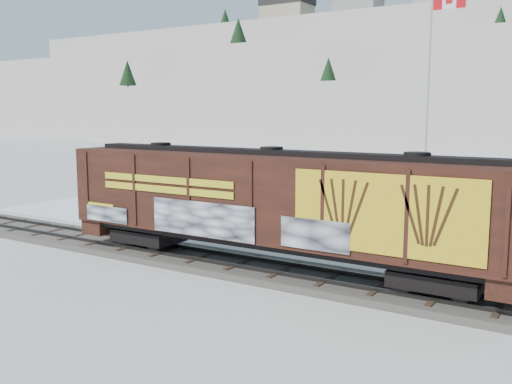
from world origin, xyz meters
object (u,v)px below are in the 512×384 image
Objects in this scene: flagpole at (428,137)px; car_white at (283,224)px; car_silver at (235,215)px; hopper_railcar at (271,201)px; car_dark at (457,246)px.

car_white is (-5.02, -8.02, -4.28)m from flagpole.
car_silver is 1.03× the size of car_white.
flagpole is at bearing 81.03° from hopper_railcar.
hopper_railcar is 4.06× the size of car_silver.
flagpole is at bearing -39.70° from car_silver.
hopper_railcar reaches higher than car_silver.
flagpole is at bearing 14.15° from car_dark.
hopper_railcar is at bearing -98.97° from flagpole.
car_silver is at bearing 133.73° from hopper_railcar.
car_dark is at bearing 45.71° from hopper_railcar.
flagpole reaches higher than car_silver.
car_dark is (8.67, 0.05, -0.08)m from car_white.
hopper_railcar is 4.12× the size of car_dark.
hopper_railcar is 9.12m from car_silver.
flagpole is 12.03m from car_silver.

